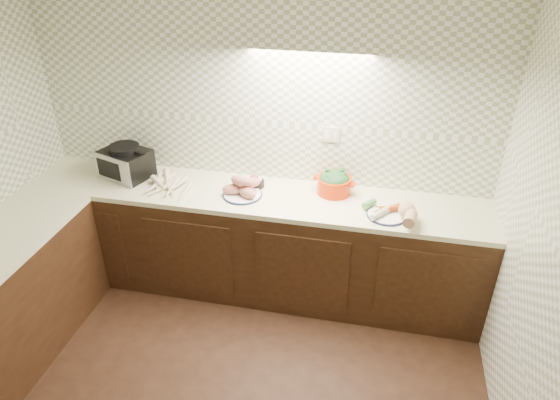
% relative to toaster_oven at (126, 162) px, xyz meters
% --- Properties ---
extents(room, '(3.60, 3.60, 2.60)m').
position_rel_toaster_oven_xyz_m(room, '(1.07, -1.57, 0.60)').
color(room, black).
rests_on(room, ground).
extents(counter, '(3.60, 3.60, 0.90)m').
position_rel_toaster_oven_xyz_m(counter, '(0.39, -0.89, -0.58)').
color(counter, black).
rests_on(counter, ground).
extents(toaster_oven, '(0.45, 0.40, 0.27)m').
position_rel_toaster_oven_xyz_m(toaster_oven, '(0.00, 0.00, 0.00)').
color(toaster_oven, black).
rests_on(toaster_oven, counter).
extents(parsnip_pile, '(0.36, 0.44, 0.08)m').
position_rel_toaster_oven_xyz_m(parsnip_pile, '(0.47, -0.12, -0.09)').
color(parsnip_pile, beige).
rests_on(parsnip_pile, counter).
extents(sweet_potato_plate, '(0.31, 0.30, 0.18)m').
position_rel_toaster_oven_xyz_m(sweet_potato_plate, '(1.01, -0.10, -0.06)').
color(sweet_potato_plate, '#13193D').
rests_on(sweet_potato_plate, counter).
extents(onion_bowl, '(0.13, 0.13, 0.10)m').
position_rel_toaster_oven_xyz_m(onion_bowl, '(1.07, 0.05, -0.09)').
color(onion_bowl, black).
rests_on(onion_bowl, counter).
extents(dutch_oven, '(0.33, 0.31, 0.18)m').
position_rel_toaster_oven_xyz_m(dutch_oven, '(1.68, 0.08, -0.04)').
color(dutch_oven, red).
rests_on(dutch_oven, counter).
extents(veg_plate, '(0.42, 0.31, 0.13)m').
position_rel_toaster_oven_xyz_m(veg_plate, '(2.15, -0.18, -0.08)').
color(veg_plate, '#13193D').
rests_on(veg_plate, counter).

